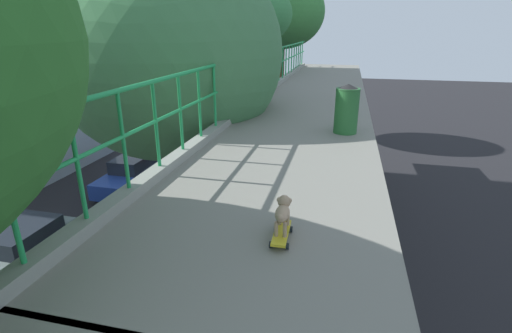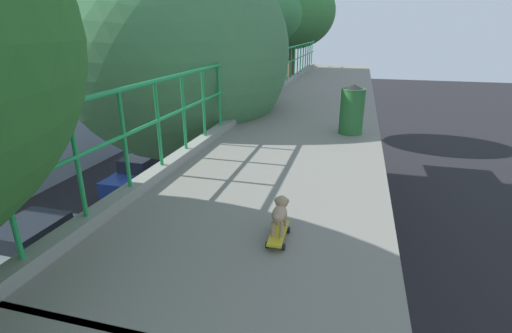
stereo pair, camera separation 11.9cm
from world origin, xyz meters
TOP-DOWN VIEW (x-y plane):
  - overpass_deck at (1.18, -0.00)m, footprint 2.96×39.48m
  - green_railing at (-0.25, -0.00)m, footprint 0.20×37.51m
  - car_black_third at (-4.26, 3.75)m, footprint 1.91×3.93m
  - car_grey_fourth at (-7.57, 6.09)m, footprint 2.00×4.29m
  - car_green_fifth at (-4.35, 9.41)m, footprint 1.72×4.44m
  - car_blue_sixth at (-7.56, 12.90)m, footprint 1.79×4.26m
  - car_red_taxi_seventh at (-4.18, 16.25)m, footprint 1.87×4.00m
  - city_bus at (-7.52, 24.43)m, footprint 2.53×11.12m
  - roadside_tree_mid at (-2.10, 6.53)m, footprint 5.44×5.44m
  - roadside_tree_far at (-2.36, 15.97)m, footprint 3.68×3.68m
  - roadside_tree_farthest at (-2.37, 24.33)m, footprint 5.53×5.53m
  - toy_skateboard at (1.60, 1.01)m, footprint 0.19×0.48m
  - small_dog at (1.60, 1.07)m, footprint 0.15×0.39m
  - litter_bin at (2.12, 5.07)m, footprint 0.44×0.44m

SIDE VIEW (x-z plane):
  - car_green_fifth at x=-4.35m, z-range -0.05..1.37m
  - car_red_taxi_seventh at x=-4.18m, z-range -0.09..1.44m
  - car_grey_fourth at x=-7.57m, z-range -0.02..1.43m
  - car_blue_sixth at x=-7.56m, z-range -0.04..1.49m
  - car_black_third at x=-4.26m, z-range -0.04..1.53m
  - city_bus at x=-7.52m, z-range 0.22..3.43m
  - overpass_deck at x=1.18m, z-range 4.99..5.39m
  - toy_skateboard at x=1.60m, z-range 5.41..5.49m
  - green_railing at x=-0.25m, z-range 5.02..6.28m
  - small_dog at x=1.60m, z-range 5.51..5.80m
  - litter_bin at x=2.12m, z-range 5.40..6.30m
  - roadside_tree_mid at x=-2.10m, z-range 2.02..11.23m
  - roadside_tree_far at x=-2.36m, z-range 3.10..12.35m
  - roadside_tree_farthest at x=-2.37m, z-range 2.93..13.54m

